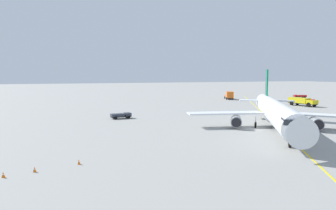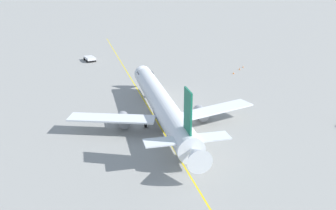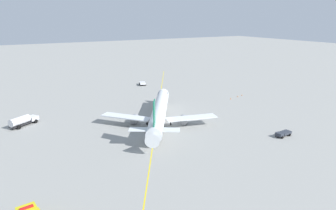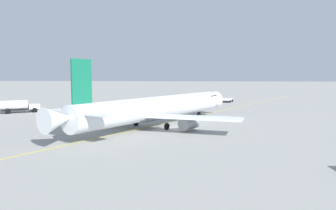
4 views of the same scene
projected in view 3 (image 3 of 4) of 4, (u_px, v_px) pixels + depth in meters
ground_plane at (169, 124)px, 85.94m from camera, size 600.00×600.00×0.00m
airliner_main at (159, 113)px, 85.45m from camera, size 37.92×28.46×10.98m
baggage_truck_truck at (283, 134)px, 76.77m from camera, size 2.34×4.62×1.22m
fuel_tanker_truck at (23, 121)px, 83.83m from camera, size 6.57×8.14×2.87m
pushback_tug_truck at (143, 83)px, 134.28m from camera, size 5.37×3.88×1.30m
taxiway_centreline at (156, 124)px, 85.97m from camera, size 148.24×87.07×0.01m
safety_cone_near at (231, 98)px, 111.39m from camera, size 0.36×0.36×0.55m
safety_cone_mid at (238, 96)px, 114.58m from camera, size 0.36×0.36×0.55m
safety_cone_far at (242, 95)px, 116.54m from camera, size 0.36×0.36×0.55m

